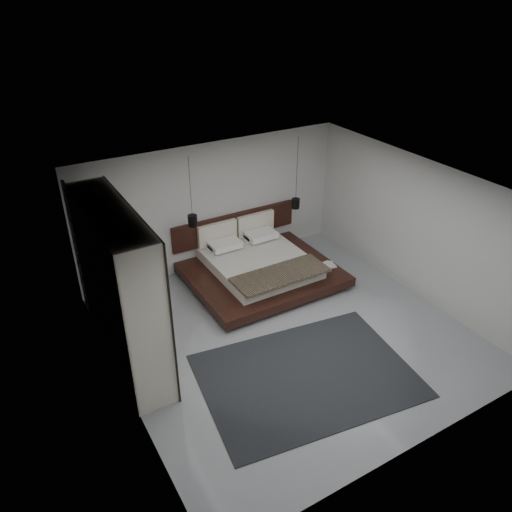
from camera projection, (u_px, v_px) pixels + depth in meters
floor at (288, 333)px, 9.17m from camera, size 6.00×6.00×0.00m
ceiling at (293, 191)px, 7.78m from camera, size 6.00×6.00×0.00m
wall_back at (213, 206)px, 10.73m from camera, size 6.00×0.00×6.00m
wall_front at (424, 374)px, 6.22m from camera, size 6.00×0.00×6.00m
wall_left at (117, 322)px, 7.16m from camera, size 0.00×6.00×6.00m
wall_right at (417, 228)px, 9.79m from camera, size 0.00×6.00×6.00m
lattice_screen at (81, 255)px, 9.07m from camera, size 0.05×0.90×2.60m
bed at (259, 266)px, 10.66m from camera, size 3.02×2.49×1.12m
book_lower at (325, 266)px, 10.69m from camera, size 0.29×0.34×0.03m
book_upper at (325, 266)px, 10.65m from camera, size 0.22×0.29×0.02m
pendant_left at (193, 220)px, 9.91m from camera, size 0.19×0.19×1.44m
pendant_right at (296, 203)px, 11.09m from camera, size 0.18×0.18×1.61m
wardrobe at (120, 289)px, 7.92m from camera, size 0.67×2.83×2.78m
rug at (307, 376)px, 8.19m from camera, size 3.71×2.88×0.01m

